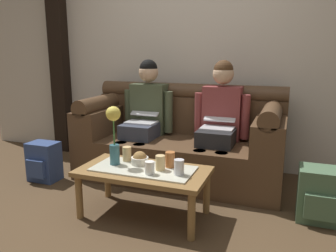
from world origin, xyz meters
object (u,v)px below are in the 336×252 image
object	(u,v)px
flower_vase	(114,130)
backpack_right	(319,195)
person_right	(220,118)
cup_far_left	(127,154)
coffee_table	(144,175)
snack_bowl	(140,159)
cup_near_left	(160,163)
couch	(181,142)
person_left	(145,113)
backpack_left	(44,162)
cup_far_right	(179,167)
cup_near_right	(170,160)
cup_far_center	(150,168)

from	to	relation	value
flower_vase	backpack_right	size ratio (longest dim) A/B	1.13
person_right	cup_far_left	size ratio (longest dim) A/B	10.16
flower_vase	backpack_right	xyz separation A→B (m)	(1.57, 0.40, -0.48)
coffee_table	snack_bowl	distance (m)	0.14
cup_near_left	couch	bearing A→B (deg)	98.52
coffee_table	backpack_right	size ratio (longest dim) A/B	2.43
person_left	person_right	xyz separation A→B (m)	(0.81, 0.00, -0.00)
backpack_right	backpack_left	xyz separation A→B (m)	(-2.59, -0.06, -0.01)
person_left	cup_far_right	world-z (taller)	person_left
flower_vase	cup_far_left	distance (m)	0.26
couch	flower_vase	bearing A→B (deg)	-104.99
flower_vase	backpack_right	world-z (taller)	flower_vase
cup_near_left	backpack_left	bearing A→B (deg)	166.62
backpack_left	cup_near_left	bearing A→B (deg)	-13.38
cup_near_right	backpack_left	size ratio (longest dim) A/B	0.31
cup_near_left	cup_near_right	xyz separation A→B (m)	(0.05, 0.09, 0.00)
backpack_left	cup_far_right	bearing A→B (deg)	-13.52
couch	cup_near_left	size ratio (longest dim) A/B	17.77
flower_vase	cup_far_center	xyz separation A→B (m)	(0.35, -0.11, -0.24)
snack_bowl	cup_near_right	world-z (taller)	cup_near_right
person_right	flower_vase	distance (m)	1.15
coffee_table	person_right	bearing A→B (deg)	66.96
person_left	backpack_right	world-z (taller)	person_left
person_right	flower_vase	bearing A→B (deg)	-124.77
couch	snack_bowl	distance (m)	0.88
cup_far_center	backpack_left	bearing A→B (deg)	162.01
cup_far_center	couch	bearing A→B (deg)	95.38
coffee_table	flower_vase	bearing A→B (deg)	179.68
snack_bowl	backpack_right	distance (m)	1.44
couch	cup_far_left	bearing A→B (deg)	-103.77
cup_far_left	backpack_left	bearing A→B (deg)	168.24
coffee_table	backpack_right	distance (m)	1.38
flower_vase	backpack_left	xyz separation A→B (m)	(-1.03, 0.34, -0.49)
coffee_table	cup_far_left	xyz separation A→B (m)	(-0.20, 0.12, 0.12)
flower_vase	backpack_left	size ratio (longest dim) A/B	1.20
cup_far_left	cup_far_right	bearing A→B (deg)	-17.15
person_right	backpack_left	distance (m)	1.85
cup_near_left	flower_vase	bearing A→B (deg)	-179.75
cup_near_right	backpack_left	distance (m)	1.51
person_right	backpack_left	size ratio (longest dim) A/B	3.07
cup_near_left	cup_far_left	world-z (taller)	cup_far_left
person_left	cup_far_right	distance (m)	1.23
flower_vase	cup_far_center	distance (m)	0.44
snack_bowl	person_left	bearing A→B (deg)	111.12
cup_near_right	cup_far_left	bearing A→B (deg)	176.51
person_right	flower_vase	world-z (taller)	person_right
person_left	cup_far_center	bearing A→B (deg)	-64.51
person_right	coffee_table	distance (m)	1.08
cup_near_right	cup_far_center	xyz separation A→B (m)	(-0.09, -0.20, -0.01)
person_left	cup_far_left	distance (m)	0.88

